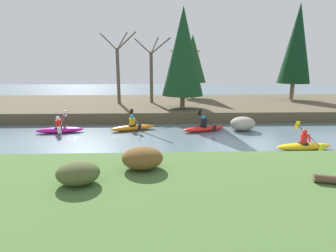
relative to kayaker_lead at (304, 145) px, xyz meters
name	(u,v)px	position (x,y,z in m)	size (l,w,h in m)	color
ground_plane	(249,145)	(-2.35, 0.85, -0.22)	(90.00, 90.00, 0.00)	slate
riverbank_far	(209,106)	(-2.35, 11.59, 0.16)	(44.00, 11.41, 0.76)	brown
conifer_tree_far_left	(183,52)	(-5.11, 8.06, 4.66)	(3.06, 3.06, 7.28)	#7A664C
conifer_tree_left	(192,59)	(-3.60, 14.56, 4.34)	(2.70, 2.70, 6.10)	#7A664C
conifer_tree_mid_left	(297,44)	(5.68, 12.78, 5.60)	(2.89, 2.89, 8.60)	#7A664C
bare_tree_upstream	(118,69)	(-10.27, 10.83, 3.39)	(3.35, 3.31, 6.05)	brown
bare_tree_mid_upstream	(152,71)	(-7.51, 11.30, 3.22)	(3.15, 3.11, 5.68)	brown
bare_tree_mid_downstream	(184,74)	(-4.36, 14.94, 2.84)	(2.73, 2.69, 4.87)	brown
shrub_clump_nearest	(78,173)	(-9.17, -4.70, 0.74)	(1.22, 1.01, 0.66)	#4C562D
shrub_clump_second	(142,158)	(-7.43, -3.62, 0.78)	(1.33, 1.11, 0.72)	brown
kayaker_lead	(304,145)	(0.00, 0.00, 0.00)	(2.79, 2.07, 1.20)	yellow
kayaker_middle	(204,128)	(-4.15, 3.74, 0.00)	(2.76, 2.02, 1.20)	red
kayaker_trailing	(133,127)	(-8.50, 4.15, 0.00)	(2.75, 2.01, 1.20)	orange
kayaker_far_back	(60,129)	(-12.79, 3.69, 0.00)	(2.80, 2.07, 1.20)	#C61999
boulder_midstream	(243,124)	(-1.76, 3.86, 0.21)	(1.53, 1.20, 0.87)	gray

